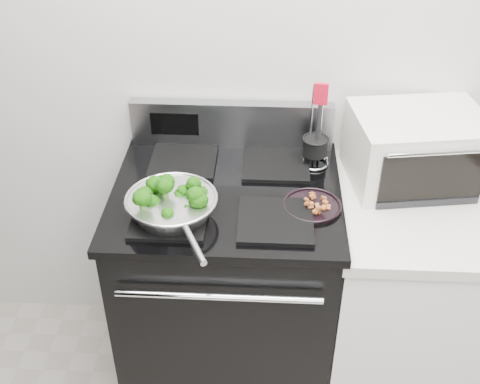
# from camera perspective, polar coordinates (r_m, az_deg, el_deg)

# --- Properties ---
(back_wall) EXTENTS (4.00, 0.02, 2.70)m
(back_wall) POSITION_cam_1_polar(r_m,az_deg,el_deg) (2.18, 7.34, 13.78)
(back_wall) COLOR beige
(back_wall) RESTS_ON ground
(gas_range) EXTENTS (0.79, 0.69, 1.13)m
(gas_range) POSITION_cam_1_polar(r_m,az_deg,el_deg) (2.37, -1.15, -8.97)
(gas_range) COLOR black
(gas_range) RESTS_ON floor
(counter) EXTENTS (0.62, 0.68, 0.92)m
(counter) POSITION_cam_1_polar(r_m,az_deg,el_deg) (2.44, 15.35, -9.76)
(counter) COLOR white
(counter) RESTS_ON floor
(skillet) EXTENTS (0.30, 0.45, 0.06)m
(skillet) POSITION_cam_1_polar(r_m,az_deg,el_deg) (1.93, -6.47, -1.23)
(skillet) COLOR silver
(skillet) RESTS_ON gas_range
(broccoli_pile) EXTENTS (0.23, 0.23, 0.08)m
(broccoli_pile) POSITION_cam_1_polar(r_m,az_deg,el_deg) (1.92, -6.52, -0.76)
(broccoli_pile) COLOR black
(broccoli_pile) RESTS_ON skillet
(bacon_plate) EXTENTS (0.19, 0.19, 0.04)m
(bacon_plate) POSITION_cam_1_polar(r_m,az_deg,el_deg) (1.99, 6.85, -1.05)
(bacon_plate) COLOR black
(bacon_plate) RESTS_ON gas_range
(utensil_holder) EXTENTS (0.11, 0.11, 0.33)m
(utensil_holder) POSITION_cam_1_polar(r_m,az_deg,el_deg) (2.19, 7.10, 3.96)
(utensil_holder) COLOR silver
(utensil_holder) RESTS_ON gas_range
(toaster_oven) EXTENTS (0.49, 0.40, 0.26)m
(toaster_oven) POSITION_cam_1_polar(r_m,az_deg,el_deg) (2.20, 16.34, 3.96)
(toaster_oven) COLOR silver
(toaster_oven) RESTS_ON counter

